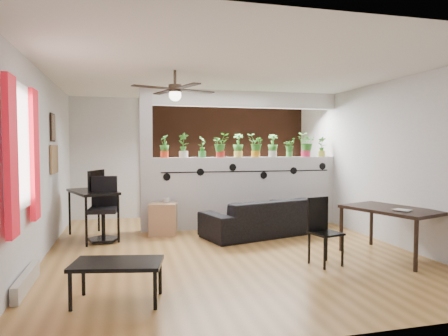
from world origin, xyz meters
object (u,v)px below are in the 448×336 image
potted_plant_4 (238,145)px  computer_desk (93,195)px  folding_chair (322,225)px  coffee_table (117,266)px  potted_plant_7 (289,147)px  cube_shelf (163,219)px  potted_plant_6 (273,145)px  cup (166,200)px  potted_plant_3 (220,145)px  potted_plant_0 (164,146)px  sofa (264,217)px  office_chair (104,213)px  potted_plant_1 (183,144)px  ceiling_fan (175,91)px  potted_plant_9 (322,146)px  potted_plant_5 (256,145)px  dining_table (391,213)px  potted_plant_8 (306,144)px  potted_plant_2 (202,146)px

potted_plant_4 → computer_desk: size_ratio=0.36×
folding_chair → coffee_table: folding_chair is taller
potted_plant_7 → cube_shelf: potted_plant_7 is taller
potted_plant_6 → cup: 2.36m
potted_plant_3 → potted_plant_0: bearing=-180.0°
sofa → office_chair: 2.72m
cup → potted_plant_6: bearing=9.1°
computer_desk → coffee_table: bearing=-81.4°
potted_plant_0 → office_chair: size_ratio=0.40×
potted_plant_1 → ceiling_fan: bearing=-101.6°
office_chair → potted_plant_0: bearing=28.7°
potted_plant_9 → office_chair: bearing=-172.2°
potted_plant_0 → potted_plant_1: size_ratio=0.90×
potted_plant_3 → folding_chair: size_ratio=0.52×
potted_plant_5 → potted_plant_9: 1.40m
potted_plant_0 → potted_plant_6: size_ratio=0.93×
cube_shelf → dining_table: 3.71m
potted_plant_8 → folding_chair: bearing=-111.1°
cube_shelf → computer_desk: size_ratio=0.45×
potted_plant_8 → office_chair: (-3.86, -0.58, -1.15)m
folding_chair → ceiling_fan: bearing=156.4°
cup → sofa: bearing=-14.1°
potted_plant_8 → dining_table: bearing=-87.6°
cup → folding_chair: size_ratio=0.13×
potted_plant_4 → cup: 1.76m
dining_table → potted_plant_4: bearing=120.8°
ceiling_fan → folding_chair: size_ratio=1.36×
potted_plant_1 → potted_plant_9: bearing=0.0°
potted_plant_9 → office_chair: (-4.21, -0.58, -1.11)m
cube_shelf → office_chair: 1.03m
potted_plant_0 → dining_table: bearing=-41.0°
potted_plant_8 → cube_shelf: (-2.87, -0.34, -1.33)m
potted_plant_9 → cube_shelf: bearing=-174.0°
potted_plant_2 → potted_plant_6: 1.40m
cube_shelf → coffee_table: cube_shelf is taller
potted_plant_2 → potted_plant_7: potted_plant_2 is taller
potted_plant_4 → computer_desk: bearing=-172.7°
office_chair → potted_plant_6: bearing=10.4°
computer_desk → potted_plant_9: bearing=4.4°
potted_plant_1 → potted_plant_6: size_ratio=1.03×
cube_shelf → sofa: bearing=-1.4°
cube_shelf → folding_chair: bearing=-38.1°
potted_plant_1 → computer_desk: size_ratio=0.36×
potted_plant_0 → cube_shelf: bearing=-100.4°
potted_plant_6 → potted_plant_3: bearing=180.0°
potted_plant_6 → coffee_table: potted_plant_6 is taller
potted_plant_0 → potted_plant_2: size_ratio=1.03×
potted_plant_5 → potted_plant_8: bearing=0.0°
potted_plant_7 → sofa: bearing=-136.6°
potted_plant_6 → dining_table: size_ratio=0.31×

